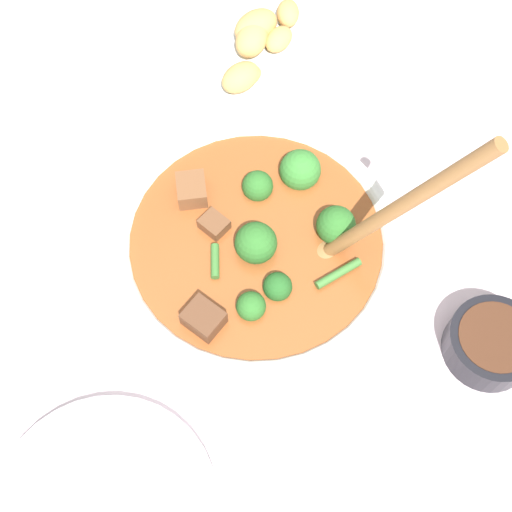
{
  "coord_description": "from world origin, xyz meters",
  "views": [
    {
      "loc": [
        -0.19,
        -0.21,
        0.63
      ],
      "look_at": [
        0.0,
        0.0,
        0.07
      ],
      "focal_mm": 50.0,
      "sensor_mm": 36.0,
      "label": 1
    }
  ],
  "objects_px": {
    "stew_bowl": "(257,259)",
    "condiment_bowl": "(492,343)",
    "food_plate": "(264,48)",
    "empty_plate": "(103,510)"
  },
  "relations": [
    {
      "from": "stew_bowl",
      "to": "condiment_bowl",
      "type": "xyz_separation_m",
      "value": [
        0.11,
        -0.19,
        -0.04
      ]
    },
    {
      "from": "stew_bowl",
      "to": "condiment_bowl",
      "type": "distance_m",
      "value": 0.23
    },
    {
      "from": "stew_bowl",
      "to": "condiment_bowl",
      "type": "relative_size",
      "value": 3.32
    },
    {
      "from": "condiment_bowl",
      "to": "empty_plate",
      "type": "relative_size",
      "value": 0.43
    },
    {
      "from": "condiment_bowl",
      "to": "empty_plate",
      "type": "height_order",
      "value": "condiment_bowl"
    },
    {
      "from": "condiment_bowl",
      "to": "food_plate",
      "type": "bearing_deg",
      "value": 77.34
    },
    {
      "from": "food_plate",
      "to": "stew_bowl",
      "type": "bearing_deg",
      "value": -134.12
    },
    {
      "from": "stew_bowl",
      "to": "food_plate",
      "type": "height_order",
      "value": "stew_bowl"
    },
    {
      "from": "empty_plate",
      "to": "stew_bowl",
      "type": "bearing_deg",
      "value": 15.69
    },
    {
      "from": "empty_plate",
      "to": "food_plate",
      "type": "bearing_deg",
      "value": 32.27
    }
  ]
}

